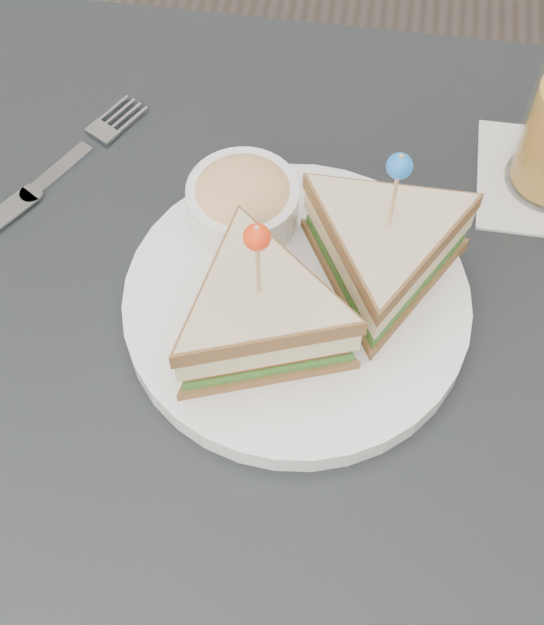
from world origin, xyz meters
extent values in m
plane|color=#3F3833|center=(0.00, 0.00, 0.00)|extent=(3.50, 3.50, 0.00)
cube|color=black|center=(0.00, 0.00, 0.73)|extent=(0.80, 0.80, 0.03)
cylinder|color=black|center=(-0.35, 0.35, 0.36)|extent=(0.04, 0.04, 0.72)
cylinder|color=white|center=(0.03, 0.04, 0.76)|extent=(0.33, 0.33, 0.02)
cylinder|color=white|center=(0.03, 0.04, 0.77)|extent=(0.33, 0.33, 0.01)
cylinder|color=#DEA980|center=(0.00, 0.00, 0.87)|extent=(0.00, 0.00, 0.09)
sphere|color=#FF3810|center=(0.00, 0.00, 0.91)|extent=(0.02, 0.02, 0.02)
cylinder|color=#DEA980|center=(0.09, 0.08, 0.87)|extent=(0.00, 0.00, 0.09)
sphere|color=blue|center=(0.09, 0.08, 0.91)|extent=(0.02, 0.02, 0.02)
cylinder|color=white|center=(-0.03, 0.12, 0.79)|extent=(0.11, 0.11, 0.04)
ellipsoid|color=#E0B772|center=(-0.03, 0.12, 0.80)|extent=(0.10, 0.10, 0.04)
cube|color=silver|center=(-0.22, 0.14, 0.75)|extent=(0.08, 0.12, 0.00)
cube|color=silver|center=(-0.18, 0.21, 0.75)|extent=(0.03, 0.03, 0.00)
cylinder|color=silver|center=(-0.23, 0.13, 0.75)|extent=(0.03, 0.03, 0.00)
camera|label=1|loc=(0.06, -0.33, 1.37)|focal=50.00mm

